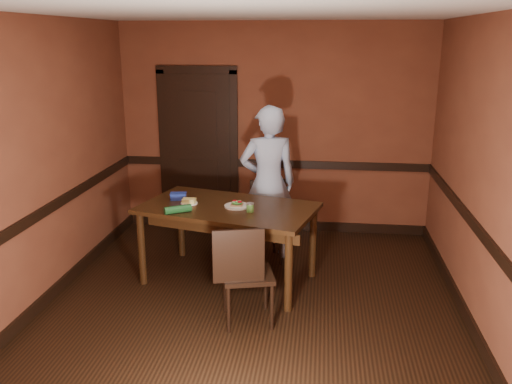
% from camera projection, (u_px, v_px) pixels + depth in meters
% --- Properties ---
extents(floor, '(4.00, 4.50, 0.01)m').
position_uv_depth(floor, '(251.00, 307.00, 5.21)').
color(floor, black).
rests_on(floor, ground).
extents(ceiling, '(4.00, 4.50, 0.01)m').
position_uv_depth(ceiling, '(251.00, 12.00, 4.47)').
color(ceiling, beige).
rests_on(ceiling, ground).
extents(wall_back, '(4.00, 0.02, 2.70)m').
position_uv_depth(wall_back, '(274.00, 130.00, 6.99)').
color(wall_back, brown).
rests_on(wall_back, ground).
extents(wall_front, '(4.00, 0.02, 2.70)m').
position_uv_depth(wall_front, '(191.00, 276.00, 2.69)').
color(wall_front, brown).
rests_on(wall_front, ground).
extents(wall_left, '(0.02, 4.50, 2.70)m').
position_uv_depth(wall_left, '(40.00, 164.00, 5.08)').
color(wall_left, brown).
rests_on(wall_left, ground).
extents(wall_right, '(0.02, 4.50, 2.70)m').
position_uv_depth(wall_right, '(484.00, 177.00, 4.60)').
color(wall_right, brown).
rests_on(wall_right, ground).
extents(dado_back, '(4.00, 0.03, 0.10)m').
position_uv_depth(dado_back, '(274.00, 164.00, 7.10)').
color(dado_back, black).
rests_on(dado_back, ground).
extents(dado_left, '(0.03, 4.50, 0.10)m').
position_uv_depth(dado_left, '(47.00, 210.00, 5.20)').
color(dado_left, black).
rests_on(dado_left, ground).
extents(dado_right, '(0.03, 4.50, 0.10)m').
position_uv_depth(dado_right, '(476.00, 227.00, 4.73)').
color(dado_right, black).
rests_on(dado_right, ground).
extents(baseboard_back, '(4.00, 0.03, 0.12)m').
position_uv_depth(baseboard_back, '(273.00, 224.00, 7.33)').
color(baseboard_back, black).
rests_on(baseboard_back, ground).
extents(baseboard_left, '(0.03, 4.50, 0.12)m').
position_uv_depth(baseboard_left, '(56.00, 289.00, 5.43)').
color(baseboard_left, black).
rests_on(baseboard_left, ground).
extents(baseboard_right, '(0.03, 4.50, 0.12)m').
position_uv_depth(baseboard_right, '(466.00, 314.00, 4.96)').
color(baseboard_right, black).
rests_on(baseboard_right, ground).
extents(door, '(1.05, 0.07, 2.20)m').
position_uv_depth(door, '(198.00, 148.00, 7.15)').
color(door, black).
rests_on(door, ground).
extents(dining_table, '(1.95, 1.40, 0.82)m').
position_uv_depth(dining_table, '(229.00, 243.00, 5.68)').
color(dining_table, black).
rests_on(dining_table, floor).
extents(chair_far, '(0.53, 0.53, 0.92)m').
position_uv_depth(chair_far, '(262.00, 222.00, 6.20)').
color(chair_far, black).
rests_on(chair_far, floor).
extents(chair_near, '(0.54, 0.54, 0.95)m').
position_uv_depth(chair_near, '(248.00, 272.00, 4.84)').
color(chair_near, black).
rests_on(chair_near, floor).
extents(person, '(0.74, 0.59, 1.79)m').
position_uv_depth(person, '(268.00, 183.00, 6.17)').
color(person, '#A6BBDA').
rests_on(person, floor).
extents(sandwich_plate, '(0.26, 0.26, 0.07)m').
position_uv_depth(sandwich_plate, '(237.00, 205.00, 5.54)').
color(sandwich_plate, white).
rests_on(sandwich_plate, dining_table).
extents(sauce_jar, '(0.08, 0.08, 0.09)m').
position_uv_depth(sauce_jar, '(250.00, 207.00, 5.37)').
color(sauce_jar, '#56933D').
rests_on(sauce_jar, dining_table).
extents(cheese_saucer, '(0.18, 0.18, 0.06)m').
position_uv_depth(cheese_saucer, '(189.00, 202.00, 5.65)').
color(cheese_saucer, white).
rests_on(cheese_saucer, dining_table).
extents(food_tub, '(0.19, 0.14, 0.07)m').
position_uv_depth(food_tub, '(178.00, 196.00, 5.79)').
color(food_tub, blue).
rests_on(food_tub, dining_table).
extents(wrapped_veg, '(0.27, 0.21, 0.08)m').
position_uv_depth(wrapped_veg, '(178.00, 209.00, 5.34)').
color(wrapped_veg, '#1A5022').
rests_on(wrapped_veg, dining_table).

